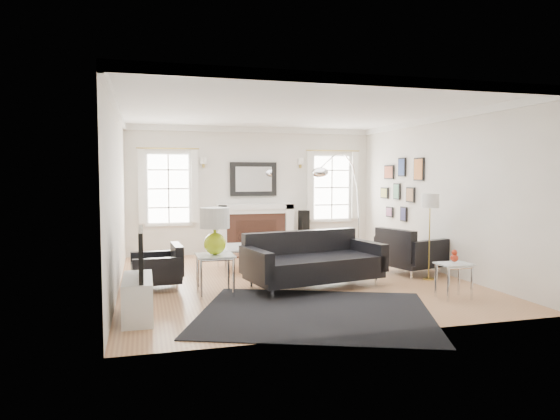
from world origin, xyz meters
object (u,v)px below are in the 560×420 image
object	(u,v)px
sofa	(312,262)
arc_floor_lamp	(341,200)
fireplace	(255,229)
coffee_table	(247,248)
armchair_right	(408,253)
armchair_left	(160,268)
gourd_lamp	(215,228)

from	to	relation	value
sofa	arc_floor_lamp	bearing A→B (deg)	58.05
fireplace	coffee_table	bearing A→B (deg)	-106.95
fireplace	coffee_table	distance (m)	1.94
sofa	armchair_right	size ratio (longest dim) A/B	1.90
sofa	armchair_left	world-z (taller)	sofa
armchair_left	armchair_right	bearing A→B (deg)	0.59
coffee_table	gourd_lamp	world-z (taller)	gourd_lamp
coffee_table	arc_floor_lamp	size ratio (longest dim) A/B	0.45
sofa	armchair_left	bearing A→B (deg)	168.18
arc_floor_lamp	armchair_right	bearing A→B (deg)	-70.63
armchair_left	fireplace	bearing A→B (deg)	53.62
coffee_table	arc_floor_lamp	world-z (taller)	arc_floor_lamp
arc_floor_lamp	sofa	bearing A→B (deg)	-121.95
coffee_table	gourd_lamp	distance (m)	1.99
arc_floor_lamp	gourd_lamp	bearing A→B (deg)	-140.59
sofa	coffee_table	bearing A→B (deg)	115.09
armchair_right	coffee_table	distance (m)	2.88
fireplace	arc_floor_lamp	world-z (taller)	arc_floor_lamp
armchair_left	armchair_right	xyz separation A→B (m)	(4.28, 0.04, 0.06)
gourd_lamp	arc_floor_lamp	world-z (taller)	arc_floor_lamp
sofa	gourd_lamp	bearing A→B (deg)	-173.26
armchair_right	gourd_lamp	size ratio (longest dim) A/B	1.76
armchair_left	coffee_table	world-z (taller)	armchair_left
armchair_left	coffee_table	bearing A→B (deg)	33.83
fireplace	sofa	xyz separation A→B (m)	(0.16, -3.39, -0.16)
coffee_table	gourd_lamp	bearing A→B (deg)	-115.35
sofa	armchair_left	distance (m)	2.35
armchair_left	gourd_lamp	bearing A→B (deg)	-40.97
sofa	armchair_left	xyz separation A→B (m)	(-2.30, 0.48, -0.07)
armchair_right	armchair_left	bearing A→B (deg)	-179.41
armchair_right	coffee_table	world-z (taller)	armchair_right
sofa	gourd_lamp	xyz separation A→B (m)	(-1.54, -0.18, 0.61)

